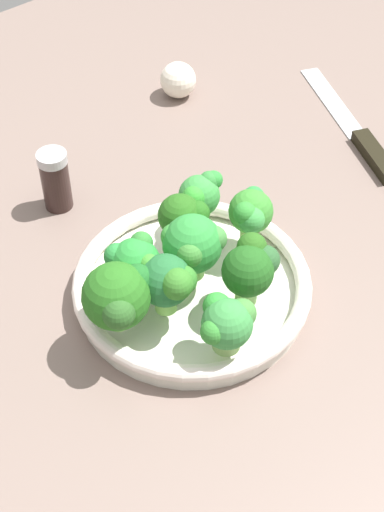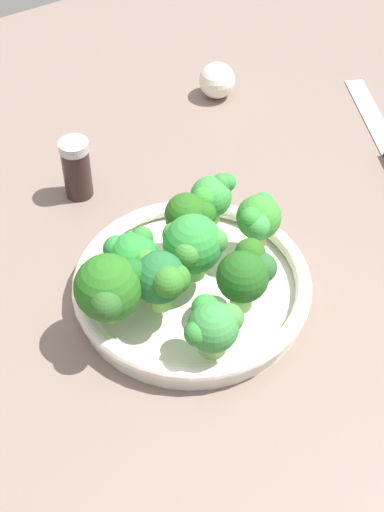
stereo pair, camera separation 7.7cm
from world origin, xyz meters
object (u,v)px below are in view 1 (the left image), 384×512
at_px(broccoli_floret_0, 183,215).
at_px(broccoli_floret_2, 250,212).
at_px(broccoli_floret_7, 135,263).
at_px(broccoli_floret_3, 227,322).
at_px(garlic_bulb, 178,80).
at_px(broccoli_floret_4, 251,267).
at_px(pepper_shaker, 55,180).
at_px(broccoli_floret_8, 169,282).
at_px(broccoli_floret_5, 200,195).
at_px(broccoli_floret_6, 118,297).
at_px(broccoli_floret_1, 193,245).
at_px(knife, 359,135).
at_px(bowl, 192,286).

relative_size(broccoli_floret_0, broccoli_floret_2, 1.04).
bearing_deg(broccoli_floret_7, broccoli_floret_3, -168.94).
bearing_deg(garlic_bulb, broccoli_floret_2, 153.42).
xyz_separation_m(broccoli_floret_4, pepper_shaker, (0.27, 0.05, -0.03)).
height_order(broccoli_floret_2, pepper_shaker, broccoli_floret_2).
distance_m(broccoli_floret_4, garlic_bulb, 0.41).
bearing_deg(garlic_bulb, broccoli_floret_8, 138.89).
bearing_deg(broccoli_floret_3, broccoli_floret_2, -52.17).
bearing_deg(broccoli_floret_2, pepper_shaker, 27.19).
xyz_separation_m(broccoli_floret_5, broccoli_floret_6, (-0.07, 0.16, 0.01)).
relative_size(broccoli_floret_3, garlic_bulb, 1.22).
distance_m(broccoli_floret_1, broccoli_floret_8, 0.05).
height_order(broccoli_floret_0, broccoli_floret_6, broccoli_floret_6).
bearing_deg(broccoli_floret_6, broccoli_floret_1, -86.49).
bearing_deg(broccoli_floret_3, broccoli_floret_0, -23.89).
bearing_deg(knife, broccoli_floret_2, 103.61).
bearing_deg(pepper_shaker, broccoli_floret_3, 178.55).
xyz_separation_m(broccoli_floret_1, broccoli_floret_8, (-0.02, 0.05, -0.00)).
distance_m(broccoli_floret_0, knife, 0.33).
relative_size(broccoli_floret_6, knife, 0.29).
bearing_deg(broccoli_floret_1, bowl, 128.80).
xyz_separation_m(broccoli_floret_4, broccoli_floret_5, (0.12, -0.04, -0.01)).
relative_size(broccoli_floret_0, broccoli_floret_1, 0.88).
height_order(broccoli_floret_6, broccoli_floret_7, broccoli_floret_6).
relative_size(broccoli_floret_2, broccoli_floret_5, 1.11).
distance_m(broccoli_floret_2, broccoli_floret_6, 0.18).
distance_m(broccoli_floret_0, broccoli_floret_3, 0.14).
distance_m(broccoli_floret_6, garlic_bulb, 0.44).
bearing_deg(broccoli_floret_2, broccoli_floret_4, 136.43).
relative_size(broccoli_floret_3, knife, 0.24).
bearing_deg(broccoli_floret_0, broccoli_floret_4, -179.82).
xyz_separation_m(broccoli_floret_1, broccoli_floret_6, (-0.01, 0.10, -0.00)).
bearing_deg(broccoli_floret_1, broccoli_floret_2, -89.57).
bearing_deg(bowl, broccoli_floret_3, 159.37).
relative_size(broccoli_floret_2, pepper_shaker, 0.81).
distance_m(broccoli_floret_6, knife, 0.45).
distance_m(bowl, garlic_bulb, 0.37).
bearing_deg(bowl, broccoli_floret_6, 92.49).
distance_m(broccoli_floret_0, broccoli_floret_5, 0.04).
height_order(broccoli_floret_7, pepper_shaker, broccoli_floret_7).
relative_size(broccoli_floret_2, broccoli_floret_4, 0.91).
xyz_separation_m(broccoli_floret_1, broccoli_floret_4, (-0.06, -0.02, -0.00)).
bearing_deg(knife, broccoli_floret_3, 112.10).
bearing_deg(broccoli_floret_6, broccoli_floret_8, -107.73).
xyz_separation_m(broccoli_floret_1, broccoli_floret_5, (0.06, -0.06, -0.01)).
relative_size(bowl, broccoli_floret_0, 3.86).
bearing_deg(broccoli_floret_2, garlic_bulb, -26.58).
bearing_deg(broccoli_floret_4, broccoli_floret_6, 65.81).
height_order(broccoli_floret_1, broccoli_floret_6, same).
distance_m(bowl, knife, 0.35).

